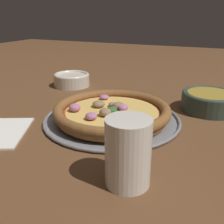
# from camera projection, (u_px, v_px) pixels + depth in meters

# --- Properties ---
(ground_plane) EXTENTS (3.00, 3.00, 0.00)m
(ground_plane) POSITION_uv_depth(u_px,v_px,m) (112.00, 121.00, 0.63)
(ground_plane) COLOR brown
(pizza_tray) EXTENTS (0.33, 0.33, 0.01)m
(pizza_tray) POSITION_uv_depth(u_px,v_px,m) (112.00, 119.00, 0.63)
(pizza_tray) COLOR gray
(pizza_tray) RESTS_ON ground_plane
(pizza) EXTENTS (0.28, 0.28, 0.04)m
(pizza) POSITION_uv_depth(u_px,v_px,m) (112.00, 111.00, 0.62)
(pizza) COLOR #A86B33
(pizza) RESTS_ON pizza_tray
(bowl_near) EXTENTS (0.14, 0.14, 0.05)m
(bowl_near) POSITION_uv_depth(u_px,v_px,m) (210.00, 100.00, 0.69)
(bowl_near) COLOR #334238
(bowl_near) RESTS_ON ground_plane
(bowl_far) EXTENTS (0.12, 0.12, 0.04)m
(bowl_far) POSITION_uv_depth(u_px,v_px,m) (72.00, 79.00, 0.92)
(bowl_far) COLOR beige
(bowl_far) RESTS_ON ground_plane
(drinking_cup) EXTENTS (0.07, 0.07, 0.11)m
(drinking_cup) POSITION_uv_depth(u_px,v_px,m) (128.00, 152.00, 0.38)
(drinking_cup) COLOR silver
(drinking_cup) RESTS_ON ground_plane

